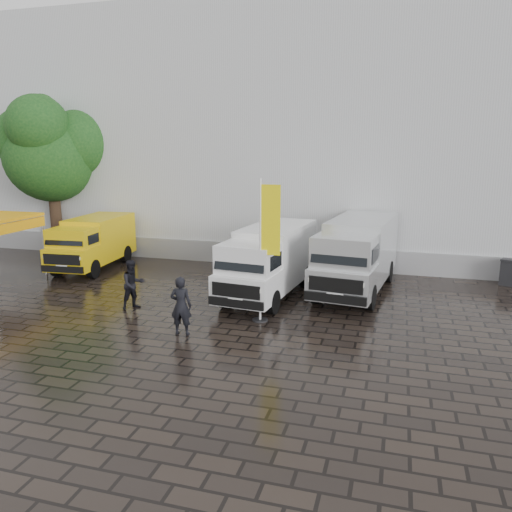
% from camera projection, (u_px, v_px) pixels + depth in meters
% --- Properties ---
extents(ground, '(120.00, 120.00, 0.00)m').
position_uv_depth(ground, '(250.00, 325.00, 15.50)').
color(ground, black).
rests_on(ground, ground).
extents(exhibition_hall, '(44.00, 16.00, 12.00)m').
position_uv_depth(exhibition_hall, '(363.00, 137.00, 28.69)').
color(exhibition_hall, silver).
rests_on(exhibition_hall, ground).
extents(hall_plinth, '(44.00, 0.15, 1.00)m').
position_uv_depth(hall_plinth, '(344.00, 259.00, 22.31)').
color(hall_plinth, gray).
rests_on(hall_plinth, ground).
extents(van_yellow, '(2.31, 5.09, 2.28)m').
position_uv_depth(van_yellow, '(93.00, 244.00, 22.51)').
color(van_yellow, '#DDB60B').
rests_on(van_yellow, ground).
extents(van_white, '(2.55, 6.00, 2.53)m').
position_uv_depth(van_white, '(269.00, 263.00, 18.33)').
color(van_white, white).
rests_on(van_white, ground).
extents(van_silver, '(2.86, 6.52, 2.73)m').
position_uv_depth(van_silver, '(357.00, 257.00, 18.86)').
color(van_silver, silver).
rests_on(van_silver, ground).
extents(flagpole, '(0.88, 0.50, 4.51)m').
position_uv_depth(flagpole, '(266.00, 245.00, 15.38)').
color(flagpole, black).
rests_on(flagpole, ground).
extents(tree, '(4.55, 4.55, 8.17)m').
position_uv_depth(tree, '(51.00, 150.00, 25.18)').
color(tree, black).
rests_on(tree, ground).
extents(wheelie_bin, '(0.81, 0.81, 1.05)m').
position_uv_depth(wheelie_bin, '(509.00, 272.00, 19.96)').
color(wheelie_bin, black).
rests_on(wheelie_bin, ground).
extents(person_front, '(0.69, 0.49, 1.77)m').
position_uv_depth(person_front, '(181.00, 306.00, 14.59)').
color(person_front, black).
rests_on(person_front, ground).
extents(person_tent, '(1.00, 1.05, 1.71)m').
position_uv_depth(person_tent, '(133.00, 284.00, 16.96)').
color(person_tent, black).
rests_on(person_tent, ground).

